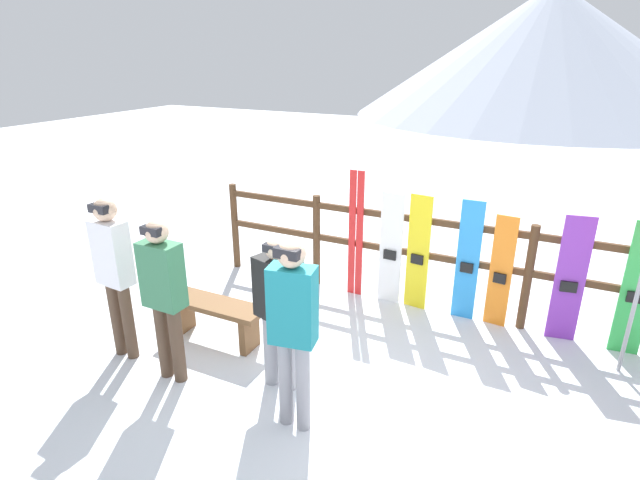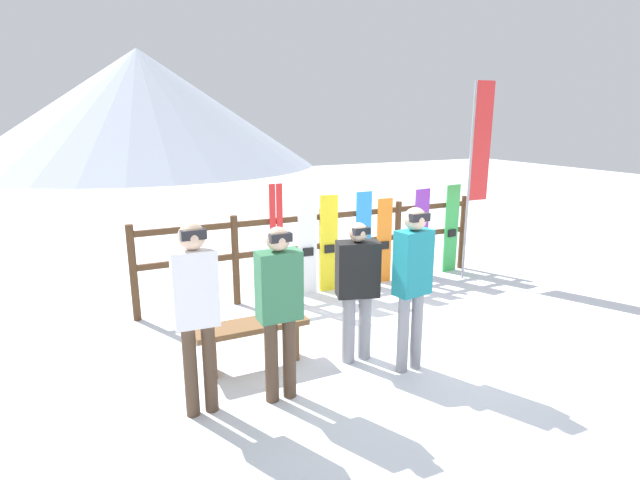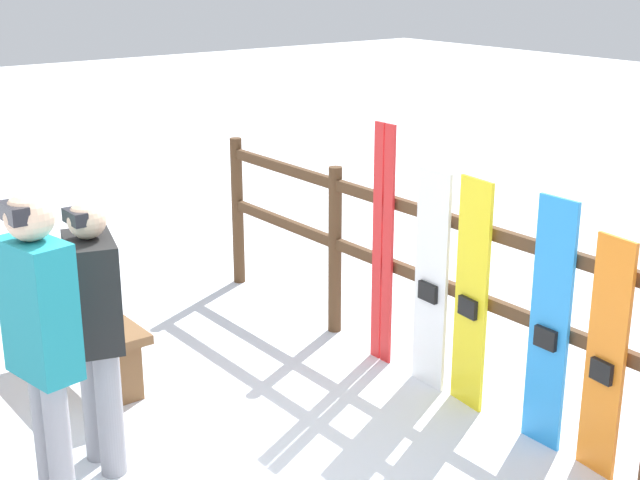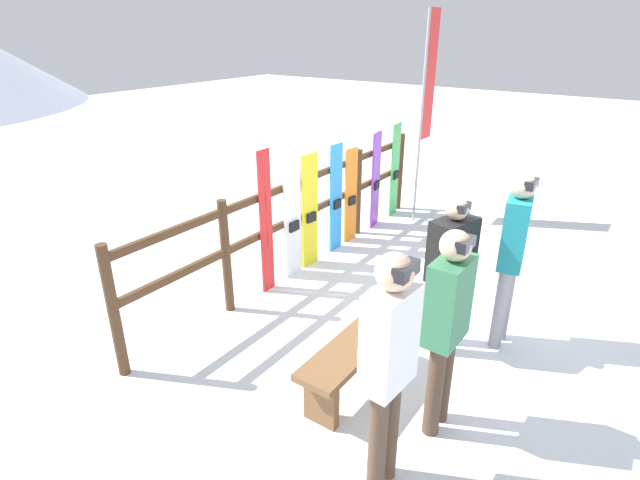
# 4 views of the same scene
# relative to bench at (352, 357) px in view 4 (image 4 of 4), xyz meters

# --- Properties ---
(ground_plane) EXTENTS (40.00, 40.00, 0.00)m
(ground_plane) POSITION_rel_bench_xyz_m (1.71, -0.31, -0.35)
(ground_plane) COLOR white
(fence) EXTENTS (5.49, 0.10, 1.28)m
(fence) POSITION_rel_bench_xyz_m (1.71, 1.81, 0.41)
(fence) COLOR #4C331E
(fence) RESTS_ON ground
(bench) EXTENTS (1.20, 0.36, 0.48)m
(bench) POSITION_rel_bench_xyz_m (0.00, 0.00, 0.00)
(bench) COLOR brown
(bench) RESTS_ON ground
(person_plaid_green) EXTENTS (0.40, 0.22, 1.66)m
(person_plaid_green) POSITION_rel_bench_xyz_m (0.04, -0.75, 0.63)
(person_plaid_green) COLOR #4C3828
(person_plaid_green) RESTS_ON ground
(person_white) EXTENTS (0.39, 0.23, 1.75)m
(person_white) POSITION_rel_bench_xyz_m (-0.68, -0.67, 0.70)
(person_white) COLOR #4C3828
(person_white) RESTS_ON ground
(person_black) EXTENTS (0.50, 0.36, 1.54)m
(person_black) POSITION_rel_bench_xyz_m (1.07, -0.38, 0.53)
(person_black) COLOR gray
(person_black) RESTS_ON ground
(person_teal) EXTENTS (0.41, 0.27, 1.73)m
(person_teal) POSITION_rel_bench_xyz_m (1.46, -0.81, 0.69)
(person_teal) COLOR gray
(person_teal) RESTS_ON ground
(ski_pair_red) EXTENTS (0.20, 0.02, 1.69)m
(ski_pair_red) POSITION_rel_bench_xyz_m (0.96, 1.75, 0.50)
(ski_pair_red) COLOR red
(ski_pair_red) RESTS_ON ground
(snowboard_white) EXTENTS (0.29, 0.06, 1.46)m
(snowboard_white) POSITION_rel_bench_xyz_m (1.44, 1.75, 0.38)
(snowboard_white) COLOR white
(snowboard_white) RESTS_ON ground
(snowboard_yellow) EXTENTS (0.28, 0.08, 1.48)m
(snowboard_yellow) POSITION_rel_bench_xyz_m (1.79, 1.75, 0.39)
(snowboard_yellow) COLOR yellow
(snowboard_yellow) RESTS_ON ground
(snowboard_blue) EXTENTS (0.27, 0.06, 1.49)m
(snowboard_blue) POSITION_rel_bench_xyz_m (2.39, 1.75, 0.39)
(snowboard_blue) COLOR #288CE0
(snowboard_blue) RESTS_ON ground
(snowboard_orange) EXTENTS (0.25, 0.08, 1.36)m
(snowboard_orange) POSITION_rel_bench_xyz_m (2.77, 1.75, 0.33)
(snowboard_orange) COLOR orange
(snowboard_orange) RESTS_ON ground
(snowboard_purple) EXTENTS (0.31, 0.09, 1.46)m
(snowboard_purple) POSITION_rel_bench_xyz_m (3.48, 1.75, 0.38)
(snowboard_purple) COLOR purple
(snowboard_purple) RESTS_ON ground
(snowboard_green) EXTENTS (0.30, 0.08, 1.50)m
(snowboard_green) POSITION_rel_bench_xyz_m (4.11, 1.75, 0.40)
(snowboard_green) COLOR green
(snowboard_green) RESTS_ON ground
(rental_flag) EXTENTS (0.40, 0.04, 3.13)m
(rental_flag) POSITION_rel_bench_xyz_m (4.18, 1.35, 1.61)
(rental_flag) COLOR #99999E
(rental_flag) RESTS_ON ground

